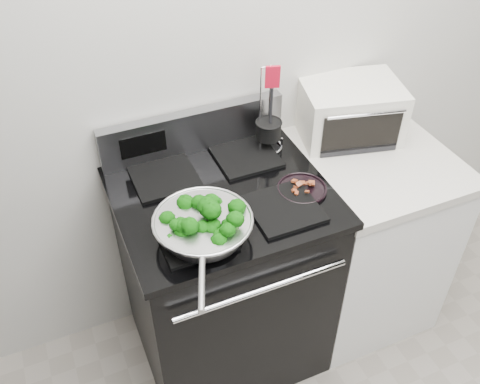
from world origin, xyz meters
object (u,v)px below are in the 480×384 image
skillet (203,226)px  bacon_plate (302,187)px  gas_range (224,275)px  toaster_oven (349,110)px  utensil_holder (268,134)px

skillet → bacon_plate: size_ratio=2.77×
skillet → bacon_plate: 0.43m
gas_range → bacon_plate: bearing=-20.3°
gas_range → toaster_oven: size_ratio=2.41×
skillet → gas_range: bearing=74.1°
utensil_holder → toaster_oven: utensil_holder is taller
utensil_holder → toaster_oven: bearing=17.8°
bacon_plate → utensil_holder: 0.30m
utensil_holder → toaster_oven: 0.38m
skillet → utensil_holder: utensil_holder is taller
gas_range → toaster_oven: 0.88m
skillet → utensil_holder: (0.42, 0.39, 0.01)m
gas_range → bacon_plate: size_ratio=6.06×
toaster_oven → utensil_holder: bearing=-167.1°
gas_range → bacon_plate: gas_range is taller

